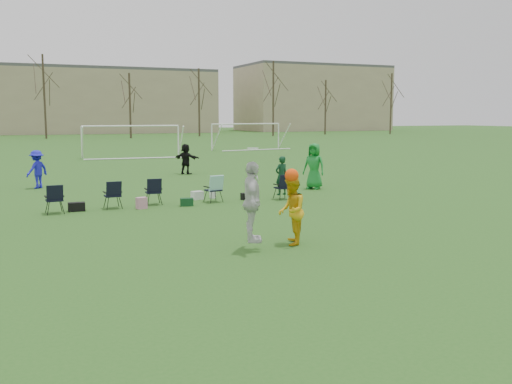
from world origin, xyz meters
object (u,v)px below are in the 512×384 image
fielder_blue (37,169)px  center_contest (272,206)px  fielder_green_far (314,166)px  fielder_black (186,159)px  goal_right (246,129)px  goal_mid (131,132)px

fielder_blue → center_contest: bearing=68.4°
fielder_green_far → fielder_black: (-3.38, 8.35, -0.17)m
center_contest → goal_right: 40.47m
fielder_blue → center_contest: center_contest is taller
fielder_green_far → fielder_black: bearing=164.6°
fielder_blue → goal_mid: size_ratio=0.23×
fielder_black → goal_mid: goal_mid is taller
fielder_blue → goal_right: (19.52, 23.20, 1.08)m
fielder_green_far → goal_right: size_ratio=0.27×
fielder_black → goal_mid: size_ratio=0.23×
fielder_blue → goal_mid: (7.52, 17.20, 1.08)m
center_contest → goal_mid: 31.80m
fielder_blue → center_contest: size_ratio=0.68×
fielder_blue → fielder_green_far: (11.17, -5.02, 0.16)m
center_contest → goal_right: bearing=68.6°
goal_mid → center_contest: bearing=-91.0°
fielder_black → center_contest: 18.07m
fielder_black → center_contest: bearing=131.5°
fielder_blue → goal_right: goal_right is taller
center_contest → goal_right: center_contest is taller
fielder_blue → fielder_green_far: fielder_green_far is taller
goal_mid → fielder_blue: bearing=-109.6°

